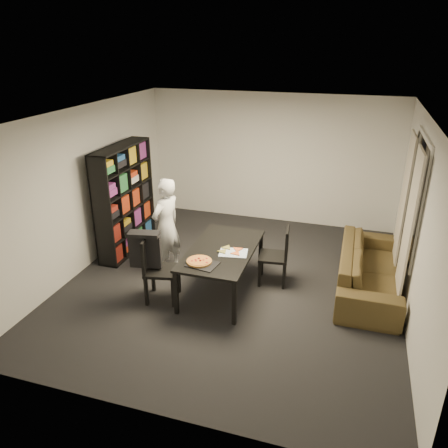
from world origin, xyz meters
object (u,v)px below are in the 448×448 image
(bookshelf, at_px, (125,199))
(chair_right, at_px, (279,252))
(person, at_px, (166,226))
(sofa, at_px, (370,269))
(pepperoni_pizza, at_px, (199,261))
(baking_tray, at_px, (203,264))
(chair_left, at_px, (155,264))
(dining_table, at_px, (222,253))

(bookshelf, distance_m, chair_right, 2.88)
(chair_right, bearing_deg, person, -92.55)
(chair_right, height_order, sofa, chair_right)
(person, bearing_deg, pepperoni_pizza, 64.30)
(chair_right, xyz_separation_m, pepperoni_pizza, (-0.95, -0.98, 0.19))
(person, xyz_separation_m, baking_tray, (0.93, -0.88, -0.09))
(chair_left, height_order, pepperoni_pizza, chair_left)
(bookshelf, relative_size, sofa, 0.84)
(chair_right, distance_m, baking_tray, 1.35)
(pepperoni_pizza, bearing_deg, person, 135.85)
(chair_left, bearing_deg, baking_tray, -103.39)
(chair_right, relative_size, sofa, 0.41)
(pepperoni_pizza, bearing_deg, dining_table, 71.06)
(pepperoni_pizza, distance_m, sofa, 2.62)
(chair_right, distance_m, pepperoni_pizza, 1.37)
(chair_left, bearing_deg, pepperoni_pizza, -100.64)
(chair_right, xyz_separation_m, person, (-1.81, -0.13, 0.26))
(chair_right, bearing_deg, pepperoni_pizza, -50.89)
(dining_table, xyz_separation_m, pepperoni_pizza, (-0.17, -0.50, 0.09))
(chair_left, height_order, person, person)
(chair_right, relative_size, baking_tray, 2.32)
(bookshelf, relative_size, person, 1.21)
(baking_tray, height_order, sofa, baking_tray)
(dining_table, distance_m, chair_left, 0.99)
(chair_left, relative_size, baking_tray, 2.46)
(bookshelf, relative_size, pepperoni_pizza, 5.43)
(pepperoni_pizza, height_order, sofa, pepperoni_pizza)
(person, distance_m, sofa, 3.21)
(baking_tray, bearing_deg, pepperoni_pizza, 151.01)
(chair_left, distance_m, baking_tray, 0.75)
(sofa, bearing_deg, dining_table, 108.31)
(bookshelf, height_order, sofa, bookshelf)
(bookshelf, distance_m, baking_tray, 2.40)
(pepperoni_pizza, bearing_deg, chair_left, -179.43)
(bookshelf, bearing_deg, chair_left, -48.51)
(dining_table, relative_size, pepperoni_pizza, 4.75)
(chair_left, relative_size, chair_right, 1.06)
(bookshelf, bearing_deg, pepperoni_pizza, -35.83)
(pepperoni_pizza, bearing_deg, chair_right, 45.87)
(chair_right, bearing_deg, dining_table, -65.32)
(chair_left, xyz_separation_m, sofa, (2.96, 1.21, -0.23))
(dining_table, height_order, pepperoni_pizza, pepperoni_pizza)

